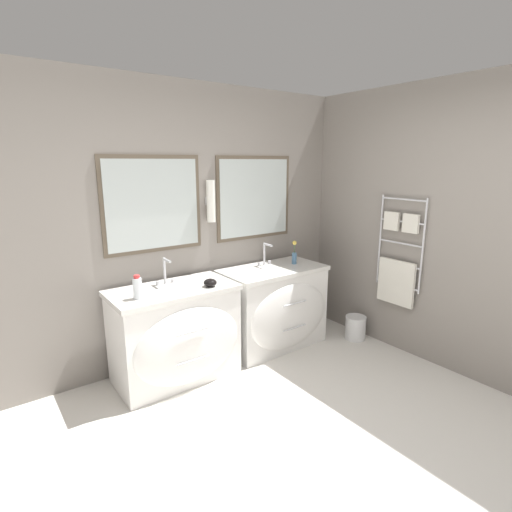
% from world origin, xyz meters
% --- Properties ---
extents(ground_plane, '(16.00, 16.00, 0.00)m').
position_xyz_m(ground_plane, '(0.00, 0.00, 0.00)').
color(ground_plane, silver).
extents(wall_back, '(5.38, 0.16, 2.60)m').
position_xyz_m(wall_back, '(0.01, 2.20, 1.31)').
color(wall_back, gray).
rests_on(wall_back, ground_plane).
extents(wall_right, '(0.13, 4.26, 2.60)m').
position_xyz_m(wall_right, '(1.92, 0.98, 1.29)').
color(wall_right, gray).
rests_on(wall_right, ground_plane).
extents(vanity_left, '(1.07, 0.63, 0.84)m').
position_xyz_m(vanity_left, '(-0.20, 1.80, 0.42)').
color(vanity_left, white).
rests_on(vanity_left, ground_plane).
extents(vanity_right, '(1.07, 0.63, 0.84)m').
position_xyz_m(vanity_right, '(0.90, 1.80, 0.42)').
color(vanity_right, white).
rests_on(vanity_right, ground_plane).
extents(faucet_left, '(0.17, 0.15, 0.24)m').
position_xyz_m(faucet_left, '(-0.20, 1.97, 0.96)').
color(faucet_left, silver).
rests_on(faucet_left, vanity_left).
extents(faucet_right, '(0.17, 0.15, 0.24)m').
position_xyz_m(faucet_right, '(0.90, 1.97, 0.96)').
color(faucet_right, silver).
rests_on(faucet_right, vanity_right).
extents(toiletry_bottle, '(0.07, 0.07, 0.19)m').
position_xyz_m(toiletry_bottle, '(-0.54, 1.74, 0.93)').
color(toiletry_bottle, silver).
rests_on(toiletry_bottle, vanity_left).
extents(amenity_bowl, '(0.11, 0.11, 0.07)m').
position_xyz_m(amenity_bowl, '(0.08, 1.68, 0.87)').
color(amenity_bowl, black).
rests_on(amenity_bowl, vanity_left).
extents(flower_vase, '(0.05, 0.05, 0.25)m').
position_xyz_m(flower_vase, '(1.19, 1.84, 0.94)').
color(flower_vase, teal).
rests_on(flower_vase, vanity_right).
extents(waste_bin, '(0.22, 0.22, 0.26)m').
position_xyz_m(waste_bin, '(1.71, 1.41, 0.13)').
color(waste_bin, silver).
rests_on(waste_bin, ground_plane).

